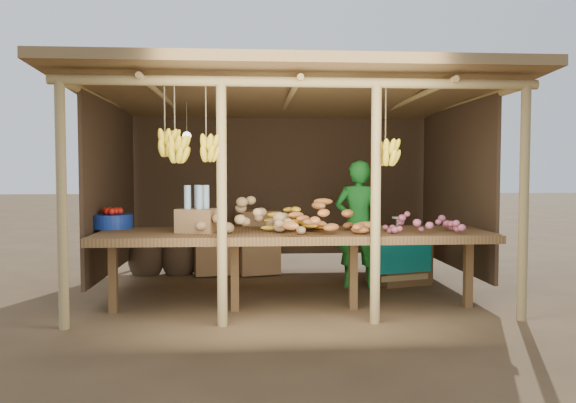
{
  "coord_description": "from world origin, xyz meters",
  "views": [
    {
      "loc": [
        -0.45,
        -6.55,
        1.39
      ],
      "look_at": [
        0.0,
        0.0,
        1.05
      ],
      "focal_mm": 35.0,
      "sensor_mm": 36.0,
      "label": 1
    }
  ],
  "objects": [
    {
      "name": "carton_stack",
      "position": [
        -0.54,
        1.05,
        0.38
      ],
      "size": [
        1.21,
        0.54,
        0.85
      ],
      "color": "olive",
      "rests_on": "ground"
    },
    {
      "name": "vendor",
      "position": [
        0.85,
        0.09,
        0.77
      ],
      "size": [
        0.63,
        0.48,
        1.53
      ],
      "primitive_type": "imported",
      "rotation": [
        0.0,
        0.0,
        2.91
      ],
      "color": "#1B7A25",
      "rests_on": "ground"
    },
    {
      "name": "bottle_box",
      "position": [
        -0.97,
        -0.97,
        0.98
      ],
      "size": [
        0.43,
        0.38,
        0.47
      ],
      "color": "olive",
      "rests_on": "counter"
    },
    {
      "name": "stall_structure",
      "position": [
        -0.03,
        -0.04,
        1.91
      ],
      "size": [
        4.7,
        3.5,
        2.43
      ],
      "color": "tan",
      "rests_on": "ground"
    },
    {
      "name": "counter",
      "position": [
        0.0,
        -0.95,
        0.74
      ],
      "size": [
        3.9,
        1.05,
        0.8
      ],
      "color": "brown",
      "rests_on": "ground"
    },
    {
      "name": "sweet_potato_heap",
      "position": [
        0.26,
        -1.17,
        0.98
      ],
      "size": [
        1.09,
        0.79,
        0.36
      ],
      "primitive_type": null,
      "rotation": [
        0.0,
        0.0,
        0.21
      ],
      "color": "#C36E32",
      "rests_on": "counter"
    },
    {
      "name": "ground",
      "position": [
        0.0,
        0.0,
        0.0
      ],
      "size": [
        60.0,
        60.0,
        0.0
      ],
      "primitive_type": "plane",
      "color": "brown",
      "rests_on": "ground"
    },
    {
      "name": "tarp_crate",
      "position": [
        1.42,
        0.34,
        0.35
      ],
      "size": [
        0.86,
        0.79,
        0.85
      ],
      "color": "brown",
      "rests_on": "ground"
    },
    {
      "name": "tomato_basin",
      "position": [
        -1.9,
        -0.52,
        0.89
      ],
      "size": [
        0.42,
        0.42,
        0.22
      ],
      "rotation": [
        0.0,
        0.0,
        -0.32
      ],
      "color": "navy",
      "rests_on": "counter"
    },
    {
      "name": "potato_heap",
      "position": [
        -0.47,
        -0.96,
        0.98
      ],
      "size": [
        1.18,
        0.88,
        0.37
      ],
      "primitive_type": null,
      "rotation": [
        0.0,
        0.0,
        0.26
      ],
      "color": "tan",
      "rests_on": "counter"
    },
    {
      "name": "onion_heap",
      "position": [
        1.26,
        -1.17,
        0.98
      ],
      "size": [
        0.82,
        0.65,
        0.35
      ],
      "primitive_type": null,
      "rotation": [
        0.0,
        0.0,
        0.35
      ],
      "color": "#AA5368",
      "rests_on": "counter"
    },
    {
      "name": "burlap_sacks",
      "position": [
        -1.63,
        1.14,
        0.29
      ],
      "size": [
        0.94,
        0.49,
        0.66
      ],
      "color": "#422F1E",
      "rests_on": "ground"
    },
    {
      "name": "banana_pile",
      "position": [
        -0.05,
        -0.86,
        0.97
      ],
      "size": [
        0.68,
        0.46,
        0.35
      ],
      "primitive_type": null,
      "rotation": [
        0.0,
        0.0,
        -0.14
      ],
      "color": "yellow",
      "rests_on": "counter"
    }
  ]
}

